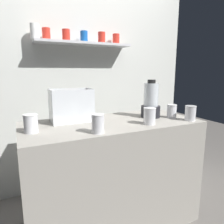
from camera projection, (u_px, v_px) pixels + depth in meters
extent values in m
plane|color=slate|center=(112.00, 220.00, 1.82)|extent=(8.00, 8.00, 0.00)
cube|color=#9E998E|center=(112.00, 173.00, 1.73)|extent=(1.40, 0.64, 0.90)
cube|color=silver|center=(82.00, 76.00, 2.26)|extent=(2.60, 0.04, 2.50)
cube|color=silver|center=(84.00, 44.00, 2.09)|extent=(0.98, 0.20, 0.02)
cylinder|color=red|center=(46.00, 34.00, 1.93)|extent=(0.08, 0.08, 0.11)
cylinder|color=red|center=(66.00, 35.00, 1.99)|extent=(0.08, 0.08, 0.11)
cylinder|color=#1959B2|center=(84.00, 37.00, 2.08)|extent=(0.08, 0.08, 0.11)
cylinder|color=red|center=(102.00, 38.00, 2.14)|extent=(0.08, 0.08, 0.11)
cylinder|color=red|center=(116.00, 39.00, 2.24)|extent=(0.08, 0.08, 0.11)
cylinder|color=white|center=(35.00, 32.00, 1.88)|extent=(0.08, 0.08, 0.14)
cube|color=white|center=(72.00, 121.00, 1.66)|extent=(0.33, 0.20, 0.01)
cube|color=white|center=(75.00, 107.00, 1.55)|extent=(0.33, 0.01, 0.26)
cube|color=white|center=(68.00, 104.00, 1.73)|extent=(0.33, 0.01, 0.26)
cube|color=white|center=(51.00, 107.00, 1.57)|extent=(0.01, 0.20, 0.26)
cube|color=white|center=(90.00, 104.00, 1.71)|extent=(0.01, 0.20, 0.26)
cone|color=orange|center=(77.00, 118.00, 1.67)|extent=(0.05, 0.17, 0.03)
cone|color=orange|center=(79.00, 118.00, 1.67)|extent=(0.15, 0.07, 0.03)
cone|color=orange|center=(67.00, 119.00, 1.64)|extent=(0.13, 0.12, 0.03)
cone|color=orange|center=(79.00, 118.00, 1.69)|extent=(0.04, 0.17, 0.02)
cone|color=orange|center=(66.00, 115.00, 1.63)|extent=(0.06, 0.17, 0.03)
cone|color=orange|center=(79.00, 113.00, 1.68)|extent=(0.11, 0.16, 0.04)
cone|color=orange|center=(69.00, 114.00, 1.66)|extent=(0.15, 0.04, 0.03)
cone|color=orange|center=(70.00, 114.00, 1.65)|extent=(0.13, 0.16, 0.03)
cone|color=orange|center=(73.00, 111.00, 1.66)|extent=(0.17, 0.05, 0.03)
cone|color=orange|center=(77.00, 112.00, 1.67)|extent=(0.06, 0.17, 0.03)
cone|color=orange|center=(64.00, 112.00, 1.62)|extent=(0.17, 0.05, 0.03)
cone|color=orange|center=(65.00, 111.00, 1.64)|extent=(0.15, 0.08, 0.03)
cone|color=orange|center=(77.00, 105.00, 1.65)|extent=(0.15, 0.06, 0.04)
cone|color=orange|center=(79.00, 105.00, 1.67)|extent=(0.15, 0.06, 0.03)
cylinder|color=black|center=(150.00, 111.00, 1.81)|extent=(0.17, 0.17, 0.10)
cylinder|color=silver|center=(151.00, 95.00, 1.78)|extent=(0.12, 0.12, 0.20)
cylinder|color=maroon|center=(151.00, 104.00, 1.80)|extent=(0.11, 0.11, 0.04)
cylinder|color=black|center=(152.00, 81.00, 1.76)|extent=(0.07, 0.07, 0.03)
cylinder|color=white|center=(31.00, 124.00, 1.34)|extent=(0.09, 0.09, 0.12)
cylinder|color=red|center=(31.00, 127.00, 1.35)|extent=(0.08, 0.08, 0.08)
cylinder|color=white|center=(30.00, 115.00, 1.33)|extent=(0.09, 0.09, 0.01)
cylinder|color=white|center=(98.00, 124.00, 1.33)|extent=(0.08, 0.08, 0.12)
cylinder|color=red|center=(98.00, 127.00, 1.34)|extent=(0.08, 0.08, 0.08)
cylinder|color=white|center=(98.00, 115.00, 1.32)|extent=(0.09, 0.09, 0.01)
cylinder|color=white|center=(150.00, 116.00, 1.56)|extent=(0.09, 0.09, 0.12)
cylinder|color=orange|center=(149.00, 118.00, 1.56)|extent=(0.08, 0.08, 0.09)
cylinder|color=white|center=(150.00, 108.00, 1.55)|extent=(0.09, 0.09, 0.01)
cylinder|color=white|center=(172.00, 111.00, 1.79)|extent=(0.08, 0.08, 0.11)
cylinder|color=yellow|center=(172.00, 113.00, 1.79)|extent=(0.07, 0.07, 0.08)
cylinder|color=white|center=(172.00, 105.00, 1.77)|extent=(0.08, 0.08, 0.01)
cylinder|color=white|center=(190.00, 114.00, 1.68)|extent=(0.09, 0.09, 0.12)
cylinder|color=yellow|center=(190.00, 115.00, 1.68)|extent=(0.08, 0.08, 0.09)
cylinder|color=white|center=(191.00, 106.00, 1.67)|extent=(0.09, 0.09, 0.01)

